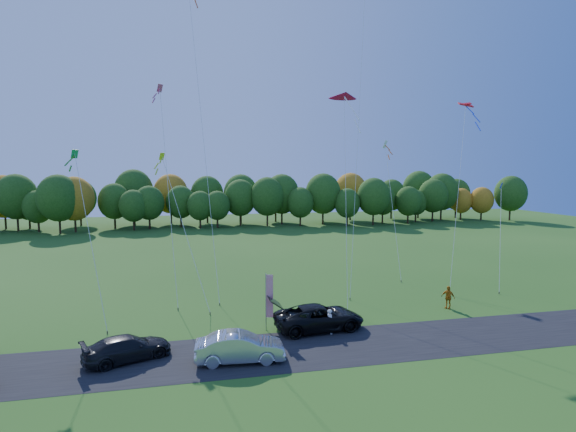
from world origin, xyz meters
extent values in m
plane|color=#224F14|center=(0.00, 0.00, 0.00)|extent=(160.00, 160.00, 0.00)
cube|color=black|center=(0.00, -4.00, 0.01)|extent=(90.00, 6.00, 0.01)
imported|color=black|center=(0.63, -0.96, 0.84)|extent=(6.27, 3.34, 1.68)
imported|color=silver|center=(-5.14, -4.90, 0.82)|extent=(5.08, 2.10, 1.64)
imported|color=black|center=(-11.33, -3.36, 0.70)|extent=(5.21, 3.65, 1.40)
imported|color=white|center=(1.08, -1.88, 0.82)|extent=(0.58, 0.70, 1.65)
imported|color=gray|center=(0.72, -0.43, 0.80)|extent=(0.96, 0.98, 1.60)
imported|color=#C07112|center=(11.68, 1.34, 0.88)|extent=(0.96, 1.09, 1.77)
cylinder|color=#999999|center=(-2.89, -0.30, 1.94)|extent=(0.06, 0.06, 3.88)
cube|color=red|center=(-2.66, -0.37, 2.33)|extent=(0.47, 0.17, 2.91)
cube|color=navy|center=(-2.66, -0.34, 3.40)|extent=(0.47, 0.16, 0.76)
cylinder|color=#4C3F33|center=(-5.58, 5.88, 0.10)|extent=(0.08, 0.08, 0.20)
cylinder|color=#4C3F33|center=(5.04, 5.07, 0.10)|extent=(0.08, 0.08, 0.20)
cylinder|color=#4C3F33|center=(3.55, 1.53, 0.10)|extent=(0.08, 0.08, 0.20)
cone|color=#C90C41|center=(6.35, 10.86, 17.52)|extent=(2.71, 2.07, 2.96)
cylinder|color=#4C3F33|center=(13.83, 4.54, 0.10)|extent=(0.08, 0.08, 0.20)
cube|color=red|center=(19.45, 11.72, 17.17)|extent=(3.09, 1.08, 1.19)
cylinder|color=#4C3F33|center=(-6.42, 3.73, 0.10)|extent=(0.08, 0.08, 0.20)
cube|color=#DFFE1A|center=(-9.85, 8.78, 11.79)|extent=(0.99, 0.99, 1.16)
cylinder|color=#4C3F33|center=(-13.18, 1.18, 0.10)|extent=(0.08, 0.08, 0.20)
cube|color=green|center=(-15.69, 5.76, 11.84)|extent=(1.06, 1.06, 1.25)
cylinder|color=#4C3F33|center=(11.88, 9.60, 0.10)|extent=(0.08, 0.08, 0.20)
cube|color=white|center=(13.05, 16.50, 13.47)|extent=(1.40, 1.40, 1.66)
cylinder|color=#4C3F33|center=(-8.77, 5.32, 0.10)|extent=(0.08, 0.08, 0.20)
cube|color=#E74D6A|center=(-10.01, 11.48, 17.65)|extent=(1.11, 1.11, 1.31)
cylinder|color=#4C3F33|center=(18.31, 4.05, 0.10)|extent=(0.08, 0.08, 0.20)
cube|color=#0E11C8|center=(21.91, 9.09, 9.19)|extent=(0.94, 0.94, 1.10)
camera|label=1|loc=(-7.68, -29.13, 10.68)|focal=28.00mm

